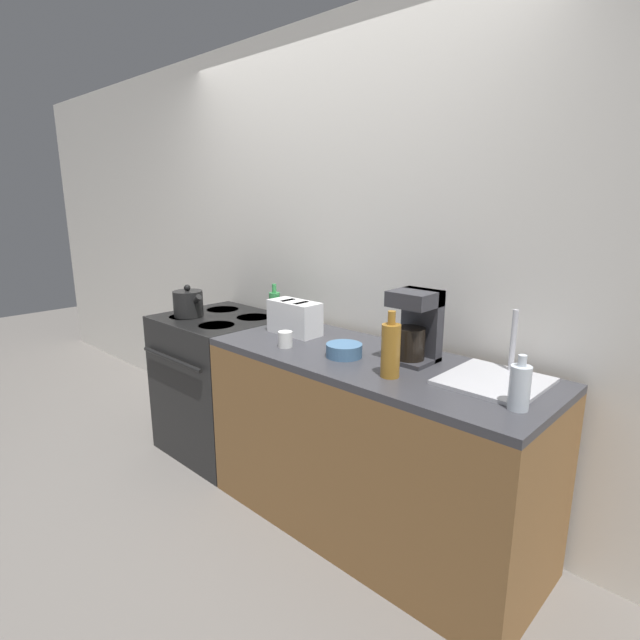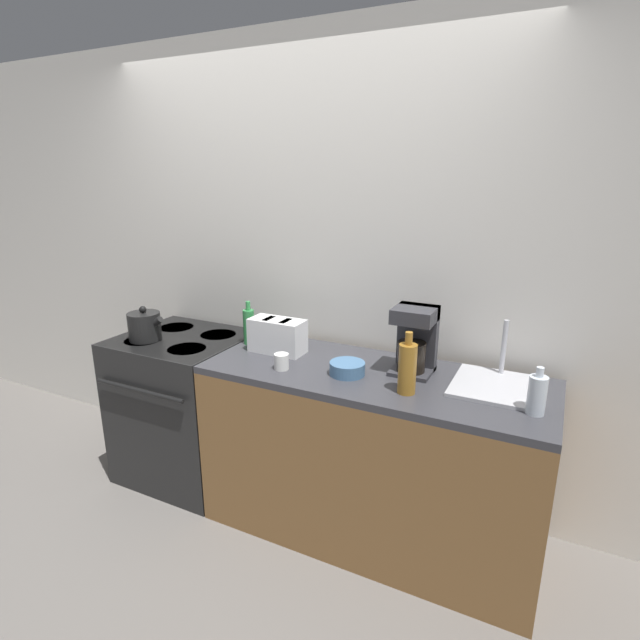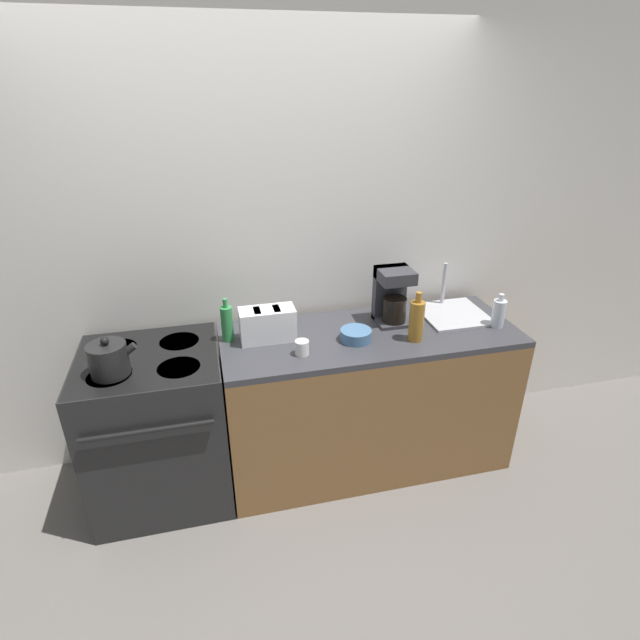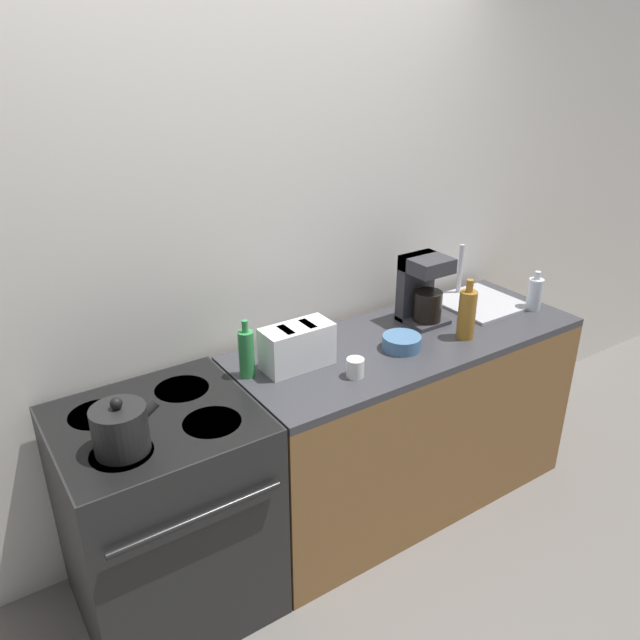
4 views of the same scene
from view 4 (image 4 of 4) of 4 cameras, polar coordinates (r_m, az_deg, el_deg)
The scene contains 13 objects.
ground_plane at distance 2.95m, azimuth 2.01°, elevation -23.03°, with size 12.00×12.00×0.00m, color slate.
wall_back at distance 2.75m, azimuth -6.45°, elevation 5.82°, with size 8.00×0.05×2.60m.
stove at distance 2.64m, azimuth -13.85°, elevation -16.69°, with size 0.73×0.71×0.91m.
counter_block at distance 3.14m, azimuth 7.68°, elevation -8.96°, with size 1.69×0.66×0.91m.
kettle at distance 2.20m, azimuth -17.75°, elevation -9.46°, with size 0.23×0.19×0.20m.
toaster at distance 2.60m, azimuth -2.10°, elevation -2.41°, with size 0.30×0.14×0.18m.
coffee_maker at distance 3.03m, azimuth 9.34°, elevation 2.88°, with size 0.19×0.20×0.33m.
sink_tray at distance 3.35m, azimuth 14.28°, elevation 1.74°, with size 0.38×0.39×0.28m.
bottle_green at distance 2.54m, azimuth -6.74°, elevation -3.02°, with size 0.06×0.06×0.25m.
bottle_clear at distance 3.33m, azimuth 19.04°, elevation 2.30°, with size 0.07×0.07×0.20m.
bottle_amber at distance 2.91m, azimuth 13.28°, elevation 0.56°, with size 0.08×0.08×0.28m.
cup_white at distance 2.55m, azimuth 3.24°, elevation -4.38°, with size 0.07×0.07×0.08m.
bowl at distance 2.79m, azimuth 7.48°, elevation -2.04°, with size 0.17×0.17×0.06m.
Camera 4 is at (-1.18, -1.60, 2.18)m, focal length 35.00 mm.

